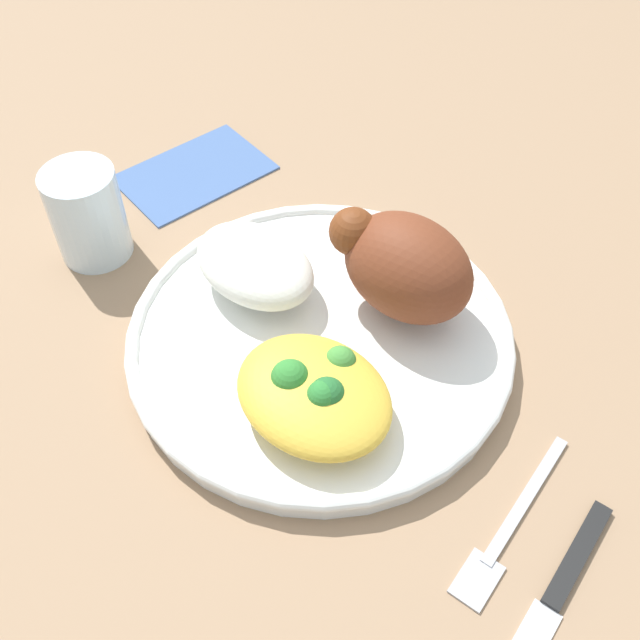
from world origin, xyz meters
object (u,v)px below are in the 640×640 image
at_px(fork, 511,523).
at_px(mac_cheese_with_broccoli, 314,393).
at_px(rice_pile, 256,264).
at_px(knife, 551,604).
at_px(roasted_chicken, 404,265).
at_px(water_glass, 88,214).
at_px(napkin, 195,172).
at_px(plate, 320,337).

bearing_deg(fork, mac_cheese_with_broccoli, 12.11).
relative_size(rice_pile, knife, 0.55).
bearing_deg(knife, roasted_chicken, -27.93).
xyz_separation_m(roasted_chicken, mac_cheese_with_broccoli, (-0.02, 0.12, -0.02)).
height_order(fork, water_glass, water_glass).
relative_size(fork, napkin, 1.06).
height_order(rice_pile, mac_cheese_with_broccoli, rice_pile).
distance_m(roasted_chicken, water_glass, 0.26).
bearing_deg(roasted_chicken, plate, 68.78).
bearing_deg(roasted_chicken, water_glass, 26.76).
bearing_deg(roasted_chicken, mac_cheese_with_broccoli, 100.03).
distance_m(rice_pile, fork, 0.26).
relative_size(rice_pile, mac_cheese_with_broccoli, 0.92).
distance_m(plate, rice_pile, 0.08).
xyz_separation_m(roasted_chicken, rice_pile, (0.09, 0.06, -0.02)).
distance_m(roasted_chicken, knife, 0.24).
relative_size(fork, water_glass, 1.76).
distance_m(mac_cheese_with_broccoli, fork, 0.15).
bearing_deg(mac_cheese_with_broccoli, roasted_chicken, -79.97).
relative_size(roasted_chicken, knife, 0.60).
distance_m(roasted_chicken, mac_cheese_with_broccoli, 0.12).
bearing_deg(rice_pile, roasted_chicken, -146.68).
bearing_deg(water_glass, roasted_chicken, -153.24).
xyz_separation_m(rice_pile, water_glass, (0.14, 0.06, 0.00)).
distance_m(rice_pile, napkin, 0.18).
xyz_separation_m(mac_cheese_with_broccoli, napkin, (0.28, -0.12, -0.03)).
relative_size(roasted_chicken, water_glass, 1.40).
distance_m(fork, knife, 0.05).
distance_m(plate, fork, 0.19).
bearing_deg(plate, mac_cheese_with_broccoli, 130.57).
height_order(knife, napkin, knife).
xyz_separation_m(fork, napkin, (0.42, -0.09, -0.00)).
relative_size(mac_cheese_with_broccoli, water_glass, 1.41).
bearing_deg(napkin, plate, 163.33).
distance_m(mac_cheese_with_broccoli, knife, 0.19).
xyz_separation_m(rice_pile, napkin, (0.16, -0.07, -0.04)).
xyz_separation_m(plate, roasted_chicken, (-0.02, -0.06, 0.05)).
xyz_separation_m(roasted_chicken, napkin, (0.26, -0.01, -0.06)).
bearing_deg(rice_pile, knife, 170.71).
xyz_separation_m(plate, rice_pile, (0.07, -0.00, 0.03)).
bearing_deg(fork, plate, -6.47).
relative_size(rice_pile, napkin, 0.78).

